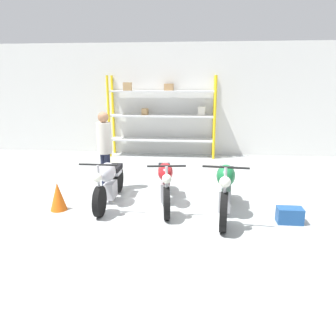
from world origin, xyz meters
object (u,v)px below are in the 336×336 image
object	(u,v)px
shelving_rack	(162,113)
motorcycle_green	(225,189)
motorcycle_silver	(109,181)
toolbox	(290,215)
person_browsing	(105,145)
motorcycle_red	(165,182)
traffic_cone	(58,196)

from	to	relation	value
shelving_rack	motorcycle_green	world-z (taller)	shelving_rack
motorcycle_silver	toolbox	bearing A→B (deg)	79.35
motorcycle_green	person_browsing	distance (m)	2.90
motorcycle_red	traffic_cone	bearing A→B (deg)	-83.41
person_browsing	motorcycle_red	bearing A→B (deg)	107.18
shelving_rack	motorcycle_green	distance (m)	5.19
motorcycle_silver	person_browsing	size ratio (longest dim) A/B	1.10
motorcycle_green	traffic_cone	world-z (taller)	motorcycle_green
person_browsing	traffic_cone	bearing A→B (deg)	18.94
shelving_rack	motorcycle_green	xyz separation A→B (m)	(1.72, -4.81, -0.89)
person_browsing	traffic_cone	size ratio (longest dim) A/B	3.24
motorcycle_red	motorcycle_green	distance (m)	1.24
motorcycle_red	toolbox	xyz separation A→B (m)	(2.28, -0.71, -0.32)
motorcycle_red	motorcycle_green	xyz separation A→B (m)	(1.16, -0.45, 0.04)
motorcycle_green	person_browsing	world-z (taller)	person_browsing
person_browsing	toolbox	size ratio (longest dim) A/B	4.04
person_browsing	toolbox	world-z (taller)	person_browsing
motorcycle_silver	person_browsing	distance (m)	1.02
motorcycle_red	traffic_cone	distance (m)	2.10
motorcycle_red	traffic_cone	world-z (taller)	motorcycle_red
motorcycle_green	motorcycle_silver	bearing A→B (deg)	-94.18
motorcycle_red	toolbox	bearing A→B (deg)	64.71
motorcycle_green	person_browsing	xyz separation A→B (m)	(-2.59, 1.17, 0.55)
motorcycle_silver	traffic_cone	world-z (taller)	motorcycle_silver
motorcycle_silver	motorcycle_green	bearing A→B (deg)	80.47
motorcycle_green	toolbox	distance (m)	1.20
person_browsing	motorcycle_green	bearing A→B (deg)	109.78
traffic_cone	shelving_rack	bearing A→B (deg)	73.44
toolbox	motorcycle_green	bearing A→B (deg)	166.94
motorcycle_silver	toolbox	world-z (taller)	motorcycle_silver
motorcycle_green	traffic_cone	bearing A→B (deg)	-83.02
person_browsing	toolbox	bearing A→B (deg)	113.04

